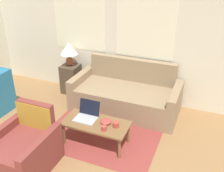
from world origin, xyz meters
TOP-DOWN VIEW (x-y plane):
  - wall_back at (-0.00, 4.09)m, footprint 6.42×0.06m
  - rug at (0.35, 2.99)m, footprint 1.84×2.02m
  - couch at (0.43, 3.62)m, footprint 1.98×0.92m
  - armchair at (-0.34, 1.63)m, footprint 0.75×0.85m
  - side_table at (-0.89, 3.81)m, footprint 0.35×0.35m
  - table_lamp at (-0.89, 3.81)m, footprint 0.36×0.36m
  - coffee_table at (0.35, 2.44)m, footprint 1.02×0.49m
  - laptop at (0.17, 2.50)m, footprint 0.34×0.31m
  - cup_navy at (0.67, 2.45)m, footprint 0.09×0.09m
  - cup_yellow at (0.54, 2.31)m, footprint 0.08×0.08m
  - snack_bowl at (0.49, 2.49)m, footprint 0.17×0.17m

SIDE VIEW (x-z plane):
  - rug at x=0.35m, z-range 0.00..0.01m
  - armchair at x=-0.34m, z-range -0.15..0.69m
  - couch at x=0.43m, z-range -0.17..0.72m
  - side_table at x=-0.89m, z-range 0.00..0.61m
  - coffee_table at x=0.35m, z-range 0.15..0.53m
  - snack_bowl at x=0.49m, z-range 0.38..0.43m
  - cup_yellow at x=0.54m, z-range 0.38..0.46m
  - cup_navy at x=0.67m, z-range 0.38..0.46m
  - laptop at x=0.17m, z-range 0.31..0.57m
  - table_lamp at x=-0.89m, z-range 0.70..1.19m
  - wall_back at x=0.00m, z-range 0.01..2.61m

